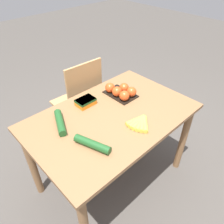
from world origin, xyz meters
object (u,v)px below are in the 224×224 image
(carrot_bag, at_px, (86,101))
(cucumber_far, at_px, (92,144))
(chair, at_px, (80,102))
(banana_bunch, at_px, (140,123))
(cucumber_near, at_px, (60,122))
(tomato_pack, at_px, (121,91))

(carrot_bag, distance_m, cucumber_far, 0.47)
(chair, relative_size, banana_bunch, 5.55)
(carrot_bag, xyz_separation_m, cucumber_far, (-0.25, -0.39, -0.00))
(cucumber_near, height_order, cucumber_far, same)
(tomato_pack, bearing_deg, cucumber_near, 176.66)
(banana_bunch, bearing_deg, tomato_pack, 64.87)
(chair, xyz_separation_m, tomato_pack, (0.10, -0.48, 0.31))
(banana_bunch, distance_m, tomato_pack, 0.39)
(chair, distance_m, cucumber_far, 0.94)
(tomato_pack, bearing_deg, chair, 101.90)
(cucumber_near, xyz_separation_m, cucumber_far, (0.03, -0.32, 0.00))
(cucumber_far, bearing_deg, cucumber_near, 95.49)
(carrot_bag, relative_size, cucumber_far, 0.58)
(cucumber_near, distance_m, cucumber_far, 0.32)
(tomato_pack, relative_size, cucumber_far, 1.04)
(banana_bunch, bearing_deg, cucumber_near, 137.25)
(chair, height_order, tomato_pack, chair)
(chair, height_order, cucumber_far, chair)
(banana_bunch, relative_size, tomato_pack, 0.67)
(tomato_pack, bearing_deg, cucumber_far, -152.49)
(tomato_pack, distance_m, cucumber_far, 0.62)
(chair, distance_m, tomato_pack, 0.58)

